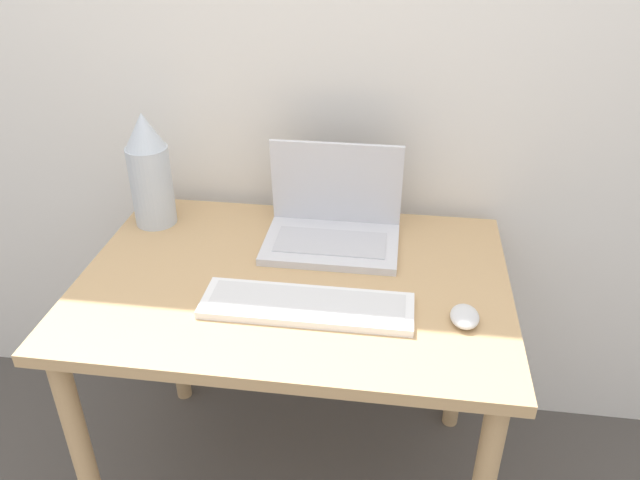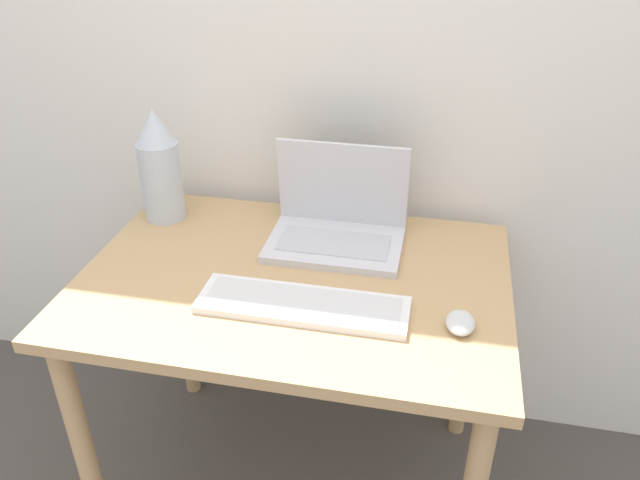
{
  "view_description": "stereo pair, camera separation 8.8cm",
  "coord_description": "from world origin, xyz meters",
  "px_view_note": "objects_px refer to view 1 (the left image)",
  "views": [
    {
      "loc": [
        0.23,
        -0.87,
        1.58
      ],
      "look_at": [
        0.06,
        0.38,
        0.84
      ],
      "focal_mm": 35.0,
      "sensor_mm": 36.0,
      "label": 1
    },
    {
      "loc": [
        0.32,
        -0.86,
        1.58
      ],
      "look_at": [
        0.06,
        0.38,
        0.84
      ],
      "focal_mm": 35.0,
      "sensor_mm": 36.0,
      "label": 2
    }
  ],
  "objects_px": {
    "laptop": "(333,222)",
    "mouse": "(465,316)",
    "keyboard": "(307,305)",
    "vase": "(149,171)"
  },
  "relations": [
    {
      "from": "keyboard",
      "to": "laptop",
      "type": "bearing_deg",
      "value": 86.18
    },
    {
      "from": "laptop",
      "to": "keyboard",
      "type": "height_order",
      "value": "laptop"
    },
    {
      "from": "mouse",
      "to": "vase",
      "type": "bearing_deg",
      "value": 157.37
    },
    {
      "from": "keyboard",
      "to": "mouse",
      "type": "relative_size",
      "value": 5.54
    },
    {
      "from": "laptop",
      "to": "mouse",
      "type": "relative_size",
      "value": 4.05
    },
    {
      "from": "keyboard",
      "to": "mouse",
      "type": "xyz_separation_m",
      "value": [
        0.34,
        0.0,
        0.0
      ]
    },
    {
      "from": "laptop",
      "to": "keyboard",
      "type": "xyz_separation_m",
      "value": [
        -0.02,
        -0.31,
        -0.04
      ]
    },
    {
      "from": "vase",
      "to": "laptop",
      "type": "bearing_deg",
      "value": -3.87
    },
    {
      "from": "laptop",
      "to": "mouse",
      "type": "distance_m",
      "value": 0.45
    },
    {
      "from": "laptop",
      "to": "vase",
      "type": "xyz_separation_m",
      "value": [
        -0.5,
        0.03,
        0.1
      ]
    }
  ]
}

